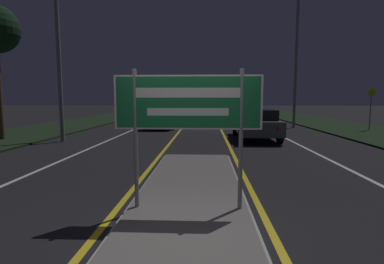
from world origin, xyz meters
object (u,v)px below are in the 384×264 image
(streetlight_right_near, at_px, (297,35))
(car_approaching_2, at_px, (158,108))
(car_receding_3, at_px, (239,105))
(car_approaching_0, at_px, (162,117))
(car_approaching_1, at_px, (174,111))
(streetlight_left_near, at_px, (56,0))
(highway_sign, at_px, (188,109))
(car_receding_1, at_px, (231,112))
(warning_sign, at_px, (371,104))
(car_receding_2, at_px, (222,107))
(car_receding_0, at_px, (256,123))

(streetlight_right_near, xyz_separation_m, car_approaching_2, (-12.10, 18.83, -5.24))
(car_receding_3, relative_size, car_approaching_0, 1.14)
(car_approaching_1, relative_size, car_approaching_2, 1.07)
(car_approaching_1, height_order, car_approaching_2, car_approaching_1)
(car_receding_3, bearing_deg, streetlight_left_near, -107.23)
(streetlight_left_near, xyz_separation_m, streetlight_right_near, (12.26, 7.13, -0.08))
(highway_sign, xyz_separation_m, car_approaching_1, (-2.65, 22.82, -0.96))
(car_receding_3, relative_size, car_approaching_2, 1.13)
(highway_sign, relative_size, car_approaching_2, 0.57)
(streetlight_left_near, relative_size, car_approaching_0, 2.41)
(car_receding_3, distance_m, car_approaching_2, 17.85)
(car_receding_1, bearing_deg, car_approaching_1, 179.71)
(car_approaching_2, distance_m, warning_sign, 26.29)
(car_receding_1, bearing_deg, warning_sign, -52.56)
(highway_sign, distance_m, car_receding_2, 35.88)
(highway_sign, bearing_deg, car_approaching_0, 100.02)
(streetlight_left_near, distance_m, car_receding_0, 10.37)
(car_receding_0, height_order, car_receding_2, car_receding_2)
(car_receding_0, xyz_separation_m, car_receding_3, (3.37, 37.86, 0.03))
(streetlight_left_near, bearing_deg, car_approaching_2, 89.64)
(car_approaching_1, bearing_deg, car_receding_3, 70.47)
(car_approaching_0, relative_size, car_approaching_2, 0.99)
(car_receding_3, bearing_deg, car_approaching_2, -132.18)
(car_approaching_0, bearing_deg, car_receding_1, 57.31)
(streetlight_right_near, distance_m, car_approaching_0, 10.23)
(car_approaching_2, bearing_deg, car_receding_3, 47.82)
(highway_sign, height_order, car_receding_3, highway_sign)
(car_approaching_0, height_order, warning_sign, warning_sign)
(car_receding_2, height_order, warning_sign, warning_sign)
(car_receding_1, distance_m, car_approaching_0, 9.65)
(highway_sign, relative_size, car_receding_2, 0.51)
(warning_sign, bearing_deg, streetlight_right_near, 151.40)
(car_receding_0, bearing_deg, car_receding_2, 90.51)
(streetlight_left_near, distance_m, streetlight_right_near, 14.19)
(highway_sign, relative_size, car_receding_0, 0.54)
(car_receding_1, bearing_deg, highway_sign, -96.56)
(streetlight_right_near, xyz_separation_m, car_approaching_1, (-8.80, 7.54, -5.20))
(car_receding_3, bearing_deg, car_approaching_0, -104.82)
(car_receding_3, bearing_deg, car_approaching_1, -109.53)
(car_receding_0, distance_m, car_approaching_0, 7.40)
(car_receding_0, distance_m, warning_sign, 8.22)
(warning_sign, bearing_deg, car_approaching_1, 142.66)
(car_approaching_1, bearing_deg, car_approaching_0, -89.62)
(streetlight_left_near, height_order, car_receding_3, streetlight_left_near)
(car_approaching_2, xyz_separation_m, warning_sign, (15.91, -20.91, 0.83))
(car_approaching_0, xyz_separation_m, car_approaching_1, (-0.05, 8.15, 0.06))
(car_receding_3, xyz_separation_m, car_approaching_1, (-8.70, -24.52, 0.01))
(highway_sign, height_order, car_receding_2, highway_sign)
(car_approaching_0, height_order, car_approaching_1, car_approaching_1)
(car_approaching_2, bearing_deg, car_approaching_0, -80.23)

